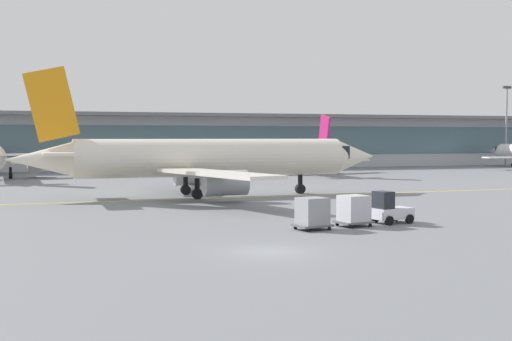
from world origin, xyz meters
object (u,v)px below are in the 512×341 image
at_px(apron_light_mast_1, 506,122).
at_px(taxiing_regional_jet, 208,159).
at_px(cargo_dolly_trailing, 312,212).
at_px(gate_airplane_2, 295,156).
at_px(cargo_dolly_lead, 354,210).
at_px(baggage_tug, 389,210).

bearing_deg(apron_light_mast_1, taxiing_regional_jet, -146.12).
bearing_deg(cargo_dolly_trailing, gate_airplane_2, 58.10).
xyz_separation_m(taxiing_regional_jet, cargo_dolly_trailing, (0.97, -23.67, -2.46)).
distance_m(taxiing_regional_jet, cargo_dolly_trailing, 23.82).
xyz_separation_m(cargo_dolly_trailing, apron_light_mast_1, (68.00, 69.98, 7.26)).
relative_size(cargo_dolly_lead, apron_light_mast_1, 0.16).
bearing_deg(apron_light_mast_1, gate_airplane_2, -164.79).
bearing_deg(apron_light_mast_1, baggage_tug, -132.13).
xyz_separation_m(baggage_tug, apron_light_mast_1, (62.13, 68.69, 7.42)).
bearing_deg(cargo_dolly_lead, baggage_tug, -0.00).
xyz_separation_m(gate_airplane_2, apron_light_mast_1, (47.78, 12.99, 5.71)).
height_order(taxiing_regional_jet, cargo_dolly_trailing, taxiing_regional_jet).
xyz_separation_m(baggage_tug, cargo_dolly_trailing, (-5.87, -1.29, 0.16)).
distance_m(baggage_tug, apron_light_mast_1, 92.92).
relative_size(taxiing_regional_jet, apron_light_mast_1, 2.32).
distance_m(taxiing_regional_jet, cargo_dolly_lead, 23.48).
xyz_separation_m(gate_airplane_2, baggage_tug, (-14.35, -55.70, -1.71)).
bearing_deg(taxiing_regional_jet, cargo_dolly_lead, -81.58).
height_order(gate_airplane_2, taxiing_regional_jet, taxiing_regional_jet).
height_order(baggage_tug, cargo_dolly_lead, baggage_tug).
height_order(gate_airplane_2, apron_light_mast_1, apron_light_mast_1).
bearing_deg(taxiing_regional_jet, baggage_tug, -74.49).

